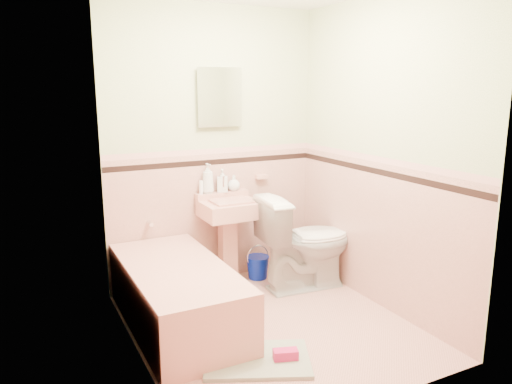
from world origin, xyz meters
name	(u,v)px	position (x,y,z in m)	size (l,w,h in m)	color
floor	(271,325)	(0.00, 0.00, 0.00)	(2.20, 2.20, 0.00)	#D3978A
wall_back	(214,148)	(0.00, 1.10, 1.25)	(2.50, 2.50, 0.00)	beige
wall_front	(374,194)	(0.00, -1.10, 1.25)	(2.50, 2.50, 0.00)	beige
wall_left	(132,176)	(-1.00, 0.00, 1.25)	(2.50, 2.50, 0.00)	beige
wall_right	(381,156)	(1.00, 0.00, 1.25)	(2.50, 2.50, 0.00)	beige
wainscot_back	(215,217)	(0.00, 1.09, 0.60)	(2.00, 2.00, 0.00)	#D59C8F
wainscot_front	(366,309)	(0.00, -1.09, 0.60)	(2.00, 2.00, 0.00)	#D59C8F
wainscot_left	(139,273)	(-0.99, 0.00, 0.60)	(2.20, 2.20, 0.00)	#D59C8F
wainscot_right	(375,233)	(0.99, 0.00, 0.60)	(2.20, 2.20, 0.00)	#D59C8F
accent_back	(215,162)	(0.00, 1.08, 1.12)	(2.00, 2.00, 0.00)	black
accent_front	(370,217)	(0.00, -1.08, 1.12)	(2.00, 2.00, 0.00)	black
accent_left	(135,196)	(-0.98, 0.00, 1.12)	(2.20, 2.20, 0.00)	black
accent_right	(378,172)	(0.98, 0.00, 1.12)	(2.20, 2.20, 0.00)	black
cap_back	(214,151)	(0.00, 1.08, 1.22)	(2.00, 2.00, 0.00)	#D39992
cap_front	(371,199)	(0.00, -1.08, 1.22)	(2.00, 2.00, 0.00)	#D39992
cap_left	(135,180)	(-0.98, 0.00, 1.22)	(2.20, 2.20, 0.00)	#D39992
cap_right	(379,159)	(0.98, 0.00, 1.22)	(2.20, 2.20, 0.00)	#D39992
bathtub	(177,298)	(-0.63, 0.33, 0.23)	(0.70, 1.50, 0.45)	tan
tub_faucet	(150,223)	(-0.63, 1.05, 0.63)	(0.04, 0.04, 0.12)	silver
sink	(230,244)	(0.05, 0.86, 0.40)	(0.50, 0.48, 0.79)	tan
sink_faucet	(223,181)	(0.05, 1.00, 0.95)	(0.02, 0.02, 0.10)	silver
medicine_cabinet	(219,97)	(0.05, 1.07, 1.70)	(0.39, 0.04, 0.49)	white
soap_dish	(261,177)	(0.47, 1.06, 0.95)	(0.12, 0.07, 0.04)	tan
soap_bottle_left	(208,178)	(-0.09, 1.04, 0.98)	(0.10, 0.11, 0.27)	#B2B2B2
soap_bottle_mid	(222,180)	(0.06, 1.04, 0.95)	(0.09, 0.10, 0.21)	#B2B2B2
soap_bottle_right	(234,183)	(0.17, 1.04, 0.92)	(0.11, 0.11, 0.14)	#B2B2B2
tube	(201,187)	(-0.15, 1.04, 0.91)	(0.04, 0.04, 0.12)	white
toilet	(306,241)	(0.64, 0.52, 0.43)	(0.48, 0.84, 0.86)	white
bucket	(258,267)	(0.35, 0.90, 0.11)	(0.22, 0.22, 0.22)	#061BA1
bath_mat	(257,360)	(-0.32, -0.40, 0.01)	(0.69, 0.46, 0.03)	gray
shoe	(286,354)	(-0.16, -0.50, 0.06)	(0.16, 0.08, 0.07)	#BF1E59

